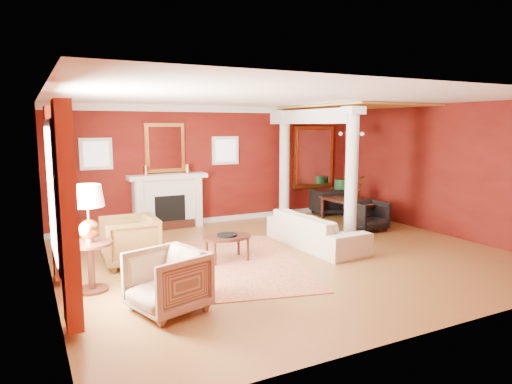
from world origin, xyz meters
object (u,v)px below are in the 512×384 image
sofa (316,225)px  side_table (89,219)px  armchair_leopard (130,239)px  dining_table (354,204)px  coffee_table (227,238)px  armchair_stripe (167,278)px

sofa → side_table: bearing=94.6°
armchair_leopard → dining_table: armchair_leopard is taller
coffee_table → side_table: bearing=-168.5°
sofa → coffee_table: size_ratio=2.56×
sofa → coffee_table: (-1.96, -0.07, -0.04)m
armchair_leopard → side_table: side_table is taller
armchair_stripe → side_table: size_ratio=0.57×
side_table → dining_table: bearing=17.8°
sofa → side_table: 4.43m
armchair_leopard → coffee_table: (1.61, -0.55, -0.06)m
armchair_leopard → dining_table: 5.88m
armchair_leopard → armchair_stripe: (0.01, -2.27, -0.02)m
coffee_table → dining_table: bearing=21.2°
coffee_table → sofa: bearing=2.1°
dining_table → sofa: bearing=123.2°
armchair_leopard → armchair_stripe: bearing=2.1°
armchair_leopard → side_table: size_ratio=0.60×
sofa → coffee_table: 1.97m
sofa → armchair_stripe: (-3.56, -1.80, -0.01)m
sofa → armchair_leopard: (-3.58, 0.48, 0.02)m
armchair_leopard → coffee_table: 1.70m
sofa → dining_table: dining_table is taller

